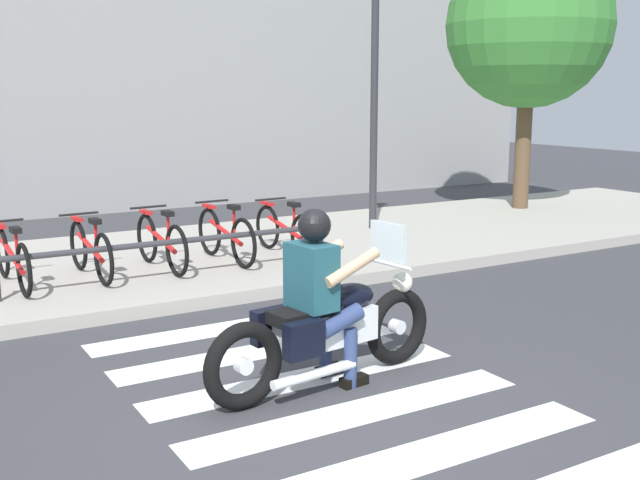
{
  "coord_description": "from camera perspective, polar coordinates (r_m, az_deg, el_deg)",
  "views": [
    {
      "loc": [
        -2.67,
        -4.43,
        2.34
      ],
      "look_at": [
        1.22,
        2.12,
        0.86
      ],
      "focal_mm": 42.87,
      "sensor_mm": 36.0,
      "label": 1
    }
  ],
  "objects": [
    {
      "name": "bicycle_0",
      "position": [
        9.33,
        -21.98,
        -1.28
      ],
      "size": [
        0.48,
        1.69,
        0.73
      ],
      "color": "black",
      "rests_on": "sidewalk"
    },
    {
      "name": "bicycle_3",
      "position": [
        10.04,
        -7.06,
        0.37
      ],
      "size": [
        0.48,
        1.62,
        0.78
      ],
      "color": "black",
      "rests_on": "sidewalk"
    },
    {
      "name": "bicycle_4",
      "position": [
        10.42,
        -2.65,
        0.76
      ],
      "size": [
        0.48,
        1.57,
        0.75
      ],
      "color": "black",
      "rests_on": "sidewalk"
    },
    {
      "name": "sidewalk",
      "position": [
        10.36,
        -15.07,
        -2.03
      ],
      "size": [
        24.0,
        4.4,
        0.15
      ],
      "primitive_type": "cube",
      "color": "#A8A399",
      "rests_on": "ground"
    },
    {
      "name": "street_lamp",
      "position": [
        12.36,
        4.08,
        11.86
      ],
      "size": [
        0.28,
        0.28,
        4.17
      ],
      "color": "#2D2D33",
      "rests_on": "ground"
    },
    {
      "name": "tree_near_rack",
      "position": [
        15.13,
        15.34,
        15.19
      ],
      "size": [
        3.07,
        3.07,
        5.1
      ],
      "color": "brown",
      "rests_on": "ground"
    },
    {
      "name": "crosswalk_stripe_3",
      "position": [
        6.45,
        -1.12,
        -10.26
      ],
      "size": [
        2.8,
        0.4,
        0.01
      ],
      "primitive_type": "cube",
      "color": "white",
      "rests_on": "ground"
    },
    {
      "name": "bicycle_1",
      "position": [
        9.49,
        -16.77,
        -0.7
      ],
      "size": [
        0.48,
        1.6,
        0.75
      ],
      "color": "black",
      "rests_on": "sidewalk"
    },
    {
      "name": "crosswalk_stripe_5",
      "position": [
        7.8,
        -6.98,
        -6.53
      ],
      "size": [
        2.8,
        0.4,
        0.01
      ],
      "primitive_type": "cube",
      "color": "white",
      "rests_on": "ground"
    },
    {
      "name": "ground_plane",
      "position": [
        5.67,
        0.32,
        -13.36
      ],
      "size": [
        48.0,
        48.0,
        0.0
      ],
      "primitive_type": "plane",
      "color": "#38383D"
    },
    {
      "name": "motorcycle",
      "position": [
        6.17,
        0.56,
        -6.65
      ],
      "size": [
        2.25,
        0.74,
        1.27
      ],
      "color": "black",
      "rests_on": "ground"
    },
    {
      "name": "bicycle_2",
      "position": [
        9.73,
        -11.78,
        -0.15
      ],
      "size": [
        0.48,
        1.61,
        0.77
      ],
      "color": "black",
      "rests_on": "sidewalk"
    },
    {
      "name": "crosswalk_stripe_4",
      "position": [
        7.11,
        -4.34,
        -8.22
      ],
      "size": [
        2.8,
        0.4,
        0.01
      ],
      "primitive_type": "cube",
      "color": "white",
      "rests_on": "ground"
    },
    {
      "name": "crosswalk_stripe_2",
      "position": [
        5.82,
        2.88,
        -12.7
      ],
      "size": [
        2.8,
        0.4,
        0.01
      ],
      "primitive_type": "cube",
      "color": "white",
      "rests_on": "ground"
    },
    {
      "name": "rider",
      "position": [
        6.02,
        -0.02,
        -3.41
      ],
      "size": [
        0.67,
        0.59,
        1.46
      ],
      "color": "#1E4C59",
      "rests_on": "ground"
    },
    {
      "name": "crosswalk_stripe_1",
      "position": [
        5.23,
        7.92,
        -15.62
      ],
      "size": [
        2.8,
        0.4,
        0.01
      ],
      "primitive_type": "cube",
      "color": "white",
      "rests_on": "ground"
    },
    {
      "name": "bike_rack",
      "position": [
        9.21,
        -10.66,
        -0.3
      ],
      "size": [
        4.1,
        0.07,
        0.49
      ],
      "color": "#333338",
      "rests_on": "sidewalk"
    }
  ]
}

